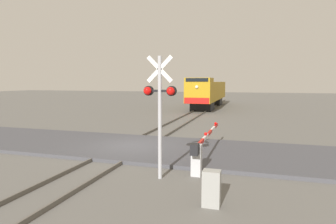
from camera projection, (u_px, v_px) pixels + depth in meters
name	position (u px, v px, depth m)	size (l,w,h in m)	color
ground_plane	(133.00, 148.00, 14.81)	(160.00, 160.00, 0.00)	#605E59
rail_track_left	(120.00, 146.00, 15.01)	(0.08, 80.00, 0.15)	#59544C
rail_track_right	(146.00, 148.00, 14.59)	(0.08, 80.00, 0.15)	#59544C
road_surface	(133.00, 147.00, 14.80)	(36.00, 5.60, 0.16)	#47474C
locomotive	(208.00, 92.00, 37.99)	(2.86, 16.22, 3.87)	black
crossing_signal	(160.00, 102.00, 9.91)	(1.18, 0.33, 4.36)	#ADADB2
crossing_gate	(201.00, 149.00, 11.28)	(0.36, 6.38, 1.28)	silver
utility_cabinet	(211.00, 188.00, 7.89)	(0.49, 0.36, 1.02)	#999993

